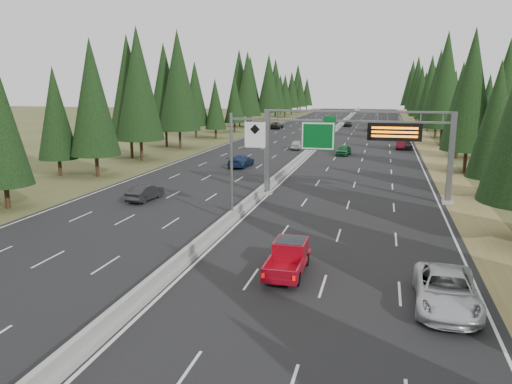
# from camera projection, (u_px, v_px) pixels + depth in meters

# --- Properties ---
(road) EXTENTS (32.00, 260.00, 0.08)m
(road) POSITION_uv_depth(u_px,v_px,m) (322.00, 142.00, 89.21)
(road) COLOR black
(road) RESTS_ON ground
(shoulder_right) EXTENTS (3.60, 260.00, 0.06)m
(shoulder_right) POSITION_uv_depth(u_px,v_px,m) (426.00, 145.00, 84.93)
(shoulder_right) COLOR olive
(shoulder_right) RESTS_ON ground
(shoulder_left) EXTENTS (3.60, 260.00, 0.06)m
(shoulder_left) POSITION_uv_depth(u_px,v_px,m) (227.00, 139.00, 93.51)
(shoulder_left) COLOR #3E4620
(shoulder_left) RESTS_ON ground
(median_barrier) EXTENTS (0.70, 260.00, 0.85)m
(median_barrier) POSITION_uv_depth(u_px,v_px,m) (322.00, 140.00, 89.14)
(median_barrier) COLOR gray
(median_barrier) RESTS_ON road
(sign_gantry) EXTENTS (16.75, 0.98, 7.80)m
(sign_gantry) POSITION_uv_depth(u_px,v_px,m) (363.00, 141.00, 43.22)
(sign_gantry) COLOR slate
(sign_gantry) RESTS_ON road
(hov_sign_pole) EXTENTS (2.80, 0.50, 8.00)m
(hov_sign_pole) POSITION_uv_depth(u_px,v_px,m) (239.00, 160.00, 35.94)
(hov_sign_pole) COLOR slate
(hov_sign_pole) RESTS_ON road
(tree_row_right) EXTENTS (11.51, 240.05, 18.91)m
(tree_row_right) POSITION_uv_depth(u_px,v_px,m) (459.00, 89.00, 77.37)
(tree_row_right) COLOR black
(tree_row_right) RESTS_ON ground
(tree_row_left) EXTENTS (11.92, 243.18, 18.51)m
(tree_row_left) POSITION_uv_depth(u_px,v_px,m) (187.00, 89.00, 84.63)
(tree_row_left) COLOR black
(tree_row_left) RESTS_ON ground
(silver_minivan) EXTENTS (2.87, 6.00, 1.65)m
(silver_minivan) POSITION_uv_depth(u_px,v_px,m) (446.00, 290.00, 22.63)
(silver_minivan) COLOR silver
(silver_minivan) RESTS_ON road
(red_pickup) EXTENTS (1.81, 5.06, 1.65)m
(red_pickup) POSITION_uv_depth(u_px,v_px,m) (289.00, 255.00, 27.08)
(red_pickup) COLOR black
(red_pickup) RESTS_ON road
(car_ahead_green) EXTENTS (2.11, 4.41, 1.45)m
(car_ahead_green) POSITION_uv_depth(u_px,v_px,m) (344.00, 150.00, 72.25)
(car_ahead_green) COLOR #155E2D
(car_ahead_green) RESTS_ON road
(car_ahead_dkred) EXTENTS (1.49, 4.02, 1.31)m
(car_ahead_dkred) POSITION_uv_depth(u_px,v_px,m) (401.00, 145.00, 78.96)
(car_ahead_dkred) COLOR #5E0D1A
(car_ahead_dkred) RESTS_ON road
(car_ahead_dkgrey) EXTENTS (2.31, 4.72, 1.32)m
(car_ahead_dkgrey) POSITION_uv_depth(u_px,v_px,m) (405.00, 145.00, 79.11)
(car_ahead_dkgrey) COLOR black
(car_ahead_dkgrey) RESTS_ON road
(car_ahead_white) EXTENTS (2.86, 5.43, 1.46)m
(car_ahead_white) POSITION_uv_depth(u_px,v_px,m) (373.00, 127.00, 110.85)
(car_ahead_white) COLOR #BBBBBB
(car_ahead_white) RESTS_ON road
(car_ahead_far) EXTENTS (1.91, 4.40, 1.48)m
(car_ahead_far) POSITION_uv_depth(u_px,v_px,m) (348.00, 123.00, 121.89)
(car_ahead_far) COLOR black
(car_ahead_far) RESTS_ON road
(car_onc_near) EXTENTS (1.86, 4.38, 1.40)m
(car_onc_near) POSITION_uv_depth(u_px,v_px,m) (145.00, 192.00, 43.83)
(car_onc_near) COLOR black
(car_onc_near) RESTS_ON road
(car_onc_blue) EXTENTS (2.45, 5.36, 1.52)m
(car_onc_blue) POSITION_uv_depth(u_px,v_px,m) (241.00, 161.00, 61.70)
(car_onc_blue) COLOR navy
(car_onc_blue) RESTS_ON road
(car_onc_white) EXTENTS (2.09, 4.40, 1.45)m
(car_onc_white) POSITION_uv_depth(u_px,v_px,m) (296.00, 145.00, 78.81)
(car_onc_white) COLOR #B7B7B7
(car_onc_white) RESTS_ON road
(car_onc_far) EXTENTS (2.66, 5.55, 1.53)m
(car_onc_far) POSITION_uv_depth(u_px,v_px,m) (276.00, 125.00, 115.97)
(car_onc_far) COLOR black
(car_onc_far) RESTS_ON road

